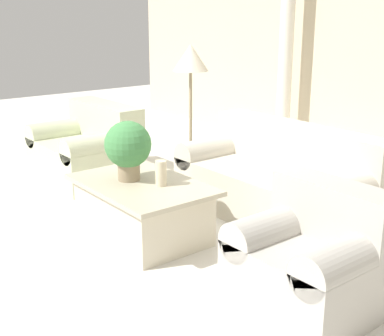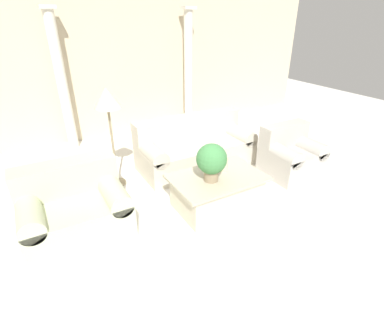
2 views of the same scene
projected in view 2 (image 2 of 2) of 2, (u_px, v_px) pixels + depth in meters
ground_plane at (197, 198)px, 4.48m from camera, size 16.00×16.00×0.00m
wall_back at (119, 59)px, 6.25m from camera, size 10.00×0.06×3.20m
sofa_long at (194, 147)px, 5.31m from camera, size 2.00×0.91×0.86m
loveseat at (74, 206)px, 3.67m from camera, size 1.22×0.91×0.86m
coffee_table at (217, 191)px, 4.17m from camera, size 1.25×0.83×0.49m
potted_plant at (212, 160)px, 3.84m from camera, size 0.40×0.40×0.51m
pillar_candle at (224, 164)px, 4.15m from camera, size 0.09×0.09×0.21m
floor_lamp at (107, 104)px, 4.26m from camera, size 0.40×0.40×1.54m
column_left at (62, 82)px, 5.59m from camera, size 0.27×0.27×2.59m
column_right at (189, 70)px, 6.78m from camera, size 0.27×0.27×2.59m
armchair at (291, 154)px, 5.03m from camera, size 0.88×0.76×0.82m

